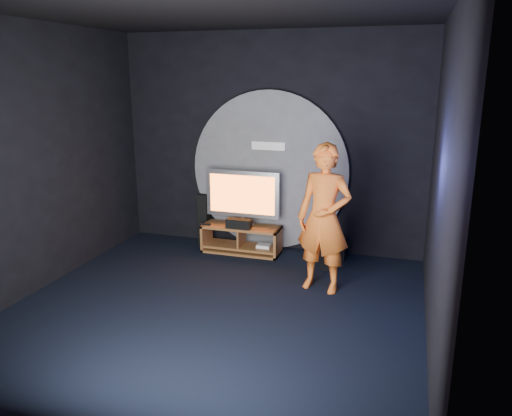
{
  "coord_description": "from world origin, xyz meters",
  "views": [
    {
      "loc": [
        2.17,
        -5.27,
        2.82
      ],
      "look_at": [
        0.21,
        1.05,
        1.05
      ],
      "focal_mm": 35.0,
      "sensor_mm": 36.0,
      "label": 1
    }
  ],
  "objects_px": {
    "media_console": "(242,241)",
    "subwoofer": "(336,247)",
    "player": "(324,219)",
    "tower_speaker_left": "(204,218)",
    "tower_speaker_right": "(327,242)",
    "tv": "(243,196)"
  },
  "relations": [
    {
      "from": "tv",
      "to": "tower_speaker_right",
      "type": "xyz_separation_m",
      "value": [
        1.45,
        -0.38,
        -0.51
      ]
    },
    {
      "from": "tower_speaker_left",
      "to": "player",
      "type": "xyz_separation_m",
      "value": [
        2.29,
        -1.35,
        0.57
      ]
    },
    {
      "from": "tower_speaker_left",
      "to": "player",
      "type": "bearing_deg",
      "value": -30.53
    },
    {
      "from": "tv",
      "to": "player",
      "type": "bearing_deg",
      "value": -36.51
    },
    {
      "from": "tv",
      "to": "tower_speaker_right",
      "type": "relative_size",
      "value": 1.43
    },
    {
      "from": "tv",
      "to": "subwoofer",
      "type": "height_order",
      "value": "tv"
    },
    {
      "from": "tower_speaker_right",
      "to": "subwoofer",
      "type": "height_order",
      "value": "tower_speaker_right"
    },
    {
      "from": "subwoofer",
      "to": "player",
      "type": "relative_size",
      "value": 0.18
    },
    {
      "from": "tower_speaker_left",
      "to": "tower_speaker_right",
      "type": "xyz_separation_m",
      "value": [
        2.23,
        -0.61,
        0.0
      ]
    },
    {
      "from": "tower_speaker_left",
      "to": "player",
      "type": "relative_size",
      "value": 0.43
    },
    {
      "from": "subwoofer",
      "to": "tower_speaker_right",
      "type": "bearing_deg",
      "value": -96.5
    },
    {
      "from": "media_console",
      "to": "tower_speaker_left",
      "type": "xyz_separation_m",
      "value": [
        -0.79,
        0.3,
        0.23
      ]
    },
    {
      "from": "media_console",
      "to": "tower_speaker_left",
      "type": "height_order",
      "value": "tower_speaker_left"
    },
    {
      "from": "tower_speaker_right",
      "to": "tv",
      "type": "bearing_deg",
      "value": 165.36
    },
    {
      "from": "media_console",
      "to": "subwoofer",
      "type": "bearing_deg",
      "value": 7.58
    },
    {
      "from": "tv",
      "to": "player",
      "type": "relative_size",
      "value": 0.61
    },
    {
      "from": "tower_speaker_right",
      "to": "player",
      "type": "xyz_separation_m",
      "value": [
        0.06,
        -0.74,
        0.57
      ]
    },
    {
      "from": "media_console",
      "to": "subwoofer",
      "type": "distance_m",
      "value": 1.52
    },
    {
      "from": "media_console",
      "to": "subwoofer",
      "type": "height_order",
      "value": "media_console"
    },
    {
      "from": "tv",
      "to": "tower_speaker_left",
      "type": "relative_size",
      "value": 1.43
    },
    {
      "from": "subwoofer",
      "to": "media_console",
      "type": "bearing_deg",
      "value": -172.42
    },
    {
      "from": "tv",
      "to": "tower_speaker_right",
      "type": "bearing_deg",
      "value": -14.64
    }
  ]
}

